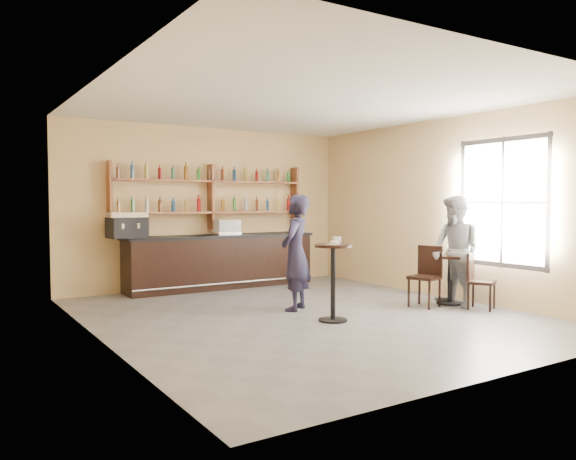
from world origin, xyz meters
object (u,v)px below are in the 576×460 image
pedestal_table (333,283)px  man_main (296,253)px  chair_west (424,277)px  bar_counter (221,261)px  cafe_table (450,280)px  espresso_machine (127,225)px  patron_second (456,251)px  chair_south (482,282)px  pastry_case (226,227)px

pedestal_table → man_main: man_main is taller
pedestal_table → chair_west: bearing=2.6°
pedestal_table → man_main: 1.04m
bar_counter → cafe_table: size_ratio=4.77×
pedestal_table → cafe_table: (2.47, 0.04, -0.14)m
espresso_machine → pedestal_table: bearing=-69.7°
man_main → chair_west: (1.93, -0.88, -0.42)m
cafe_table → patron_second: (-0.09, -0.20, 0.50)m
bar_counter → pedestal_table: size_ratio=3.53×
man_main → bar_counter: bearing=-130.0°
cafe_table → chair_west: bearing=174.8°
bar_counter → chair_south: bearing=-59.5°
pastry_case → chair_south: 4.95m
bar_counter → espresso_machine: espresso_machine is taller
pedestal_table → bar_counter: bearing=89.8°
man_main → cafe_table: size_ratio=2.22×
bar_counter → patron_second: 4.55m
bar_counter → man_main: size_ratio=2.15×
bar_counter → chair_south: (2.51, -4.27, -0.08)m
chair_west → pastry_case: bearing=-170.2°
bar_counter → pedestal_table: bearing=-90.2°
chair_west → pedestal_table: bearing=-104.0°
bar_counter → espresso_machine: bearing=180.0°
pedestal_table → chair_south: 2.59m
bar_counter → pedestal_table: (-0.01, -3.71, 0.02)m
espresso_machine → chair_west: espresso_machine is taller
chair_south → espresso_machine: bearing=108.5°
bar_counter → pedestal_table: 3.71m
chair_south → pastry_case: bearing=92.1°
chair_west → patron_second: patron_second is taller
bar_counter → espresso_machine: 2.02m
pastry_case → chair_south: pastry_case is taller
cafe_table → chair_south: (0.05, -0.60, 0.04)m
espresso_machine → pedestal_table: espresso_machine is taller
man_main → chair_south: size_ratio=2.04×
cafe_table → patron_second: patron_second is taller
chair_south → patron_second: 0.63m
pastry_case → pedestal_table: 3.77m
chair_west → chair_south: bearing=26.1°
bar_counter → man_main: bearing=-90.3°
cafe_table → patron_second: 0.54m
espresso_machine → chair_south: (4.38, -4.27, -0.84)m
espresso_machine → chair_west: size_ratio=0.66×
espresso_machine → pedestal_table: (1.86, -3.71, -0.74)m
bar_counter → cafe_table: (2.46, -3.67, -0.12)m
bar_counter → man_main: man_main is taller
pastry_case → pedestal_table: size_ratio=0.44×
man_main → chair_west: man_main is taller
pedestal_table → chair_west: size_ratio=1.12×
chair_south → cafe_table: bearing=67.6°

